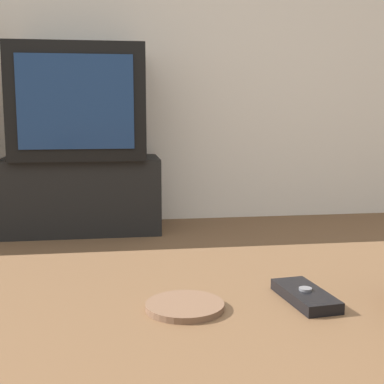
% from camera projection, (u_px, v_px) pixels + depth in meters
% --- Properties ---
extents(back_wall, '(8.00, 0.05, 2.60)m').
position_uv_depth(back_wall, '(121.00, 18.00, 3.37)').
color(back_wall, silver).
rests_on(back_wall, ground_plane).
extents(tv_stand, '(0.92, 0.44, 0.44)m').
position_uv_depth(tv_stand, '(82.00, 195.00, 3.21)').
color(tv_stand, black).
rests_on(tv_stand, ground_plane).
extents(television, '(0.75, 0.53, 0.65)m').
position_uv_depth(television, '(79.00, 103.00, 3.12)').
color(television, black).
rests_on(television, tv_stand).
extents(cell_phone, '(0.06, 0.11, 0.02)m').
position_uv_depth(cell_phone, '(305.00, 295.00, 0.67)').
color(cell_phone, black).
rests_on(cell_phone, coffee_table).
extents(coaster, '(0.09, 0.09, 0.01)m').
position_uv_depth(coaster, '(185.00, 306.00, 0.64)').
color(coaster, brown).
rests_on(coaster, coffee_table).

